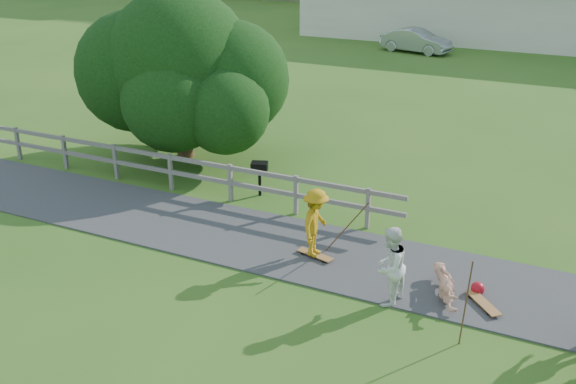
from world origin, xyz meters
name	(u,v)px	position (x,y,z in m)	size (l,w,h in m)	color
ground	(235,269)	(0.00, 0.00, 0.00)	(260.00, 260.00, 0.00)	#2F611B
path	(265,241)	(0.00, 1.50, 0.02)	(34.00, 3.00, 0.04)	#3D3D3F
fence	(153,163)	(-4.62, 3.30, 0.72)	(15.05, 0.10, 1.10)	#656059
strip_mall	(559,1)	(4.00, 34.94, 2.58)	(32.50, 10.75, 5.10)	beige
skater_rider	(316,227)	(1.43, 1.25, 0.82)	(1.05, 0.61, 1.63)	#B88411
skater_fallen	(446,284)	(4.52, 0.92, 0.28)	(1.55, 0.37, 0.57)	tan
spectator_a	(390,267)	(3.51, 0.16, 0.85)	(0.82, 0.64, 1.69)	white
car_silver	(416,41)	(-3.17, 27.34, 0.69)	(1.47, 4.21, 1.39)	#A6A9AD
tree	(181,88)	(-5.23, 5.87, 2.32)	(7.48, 7.48, 4.65)	black
bbq	(260,179)	(-1.47, 4.02, 0.50)	(0.46, 0.35, 1.00)	black
longboard_rider	(315,256)	(1.43, 1.25, 0.05)	(0.92, 0.23, 0.10)	#985E32
longboard_fallen	(483,305)	(5.32, 0.82, 0.05)	(0.98, 0.24, 0.11)	#985E32
helmet	(478,288)	(5.12, 1.27, 0.14)	(0.29, 0.29, 0.29)	#B30F1B
pole_rider	(347,221)	(2.03, 1.65, 0.91)	(0.03, 0.03, 1.81)	#543621
pole_spec_left	(466,304)	(5.17, -0.62, 0.88)	(0.03, 0.03, 1.76)	#543621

